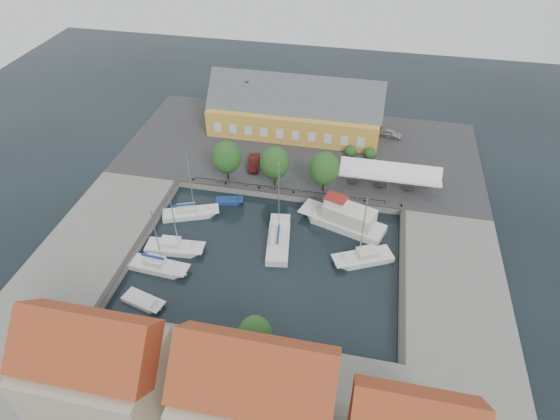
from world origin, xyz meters
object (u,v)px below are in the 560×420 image
car_red (254,163)px  west_boat_a (189,214)px  center_sailboat (279,241)px  launch_sw (143,302)px  launch_nw (229,202)px  west_boat_d (158,267)px  car_silver (390,133)px  warehouse (292,111)px  west_boat_c (174,248)px  east_boat_b (364,259)px  tent_canopy (390,173)px  trawler (345,220)px

car_red → west_boat_a: bearing=-127.6°
center_sailboat → launch_sw: center_sailboat is taller
center_sailboat → launch_nw: center_sailboat is taller
west_boat_a → west_boat_d: (-0.24, -10.18, -0.00)m
car_silver → launch_sw: bearing=158.8°
launch_sw → launch_nw: size_ratio=1.27×
center_sailboat → launch_nw: 11.01m
west_boat_a → warehouse: bearing=68.2°
west_boat_c → east_boat_b: bearing=7.3°
east_boat_b → launch_nw: (-19.58, 7.58, -0.17)m
tent_canopy → east_boat_b: bearing=-99.2°
launch_nw → car_silver: bearing=43.9°
west_boat_d → launch_sw: size_ratio=1.89×
east_boat_b → launch_sw: 26.59m
car_silver → west_boat_d: 44.03m
trawler → car_silver: bearing=77.0°
warehouse → launch_nw: (-5.25, -20.36, -4.34)m
car_silver → west_boat_a: (-26.29, -24.92, -1.39)m
center_sailboat → trawler: (7.95, 5.10, 0.65)m
car_silver → west_boat_c: (-25.91, -31.66, -1.40)m
center_sailboat → west_boat_a: 13.41m
launch_sw → trawler: bearing=40.0°
car_silver → west_boat_a: bearing=145.3°
west_boat_a → launch_nw: west_boat_a is taller
tent_canopy → launch_sw: size_ratio=2.64×
trawler → launch_nw: (-16.60, 1.71, -0.93)m
car_red → launch_nw: 8.30m
warehouse → center_sailboat: (3.40, -27.16, -4.06)m
launch_sw → launch_nw: 19.73m
warehouse → center_sailboat: center_sailboat is taller
warehouse → west_boat_d: (-9.93, -34.42, -4.16)m
trawler → west_boat_c: bearing=-156.7°
warehouse → west_boat_c: bearing=-106.7°
west_boat_a → west_boat_c: west_boat_a is taller
tent_canopy → car_silver: size_ratio=3.60×
center_sailboat → launch_nw: size_ratio=2.95×
warehouse → car_silver: warehouse is taller
car_red → launch_nw: car_red is taller
launch_nw → west_boat_d: bearing=-108.4°
car_silver → launch_nw: size_ratio=0.93×
tent_canopy → west_boat_c: west_boat_c is taller
west_boat_d → warehouse: bearing=73.9°
car_silver → car_red: size_ratio=0.88×
car_silver → center_sailboat: size_ratio=0.32×
warehouse → trawler: bearing=-62.8°
warehouse → west_boat_c: 32.61m
car_silver → west_boat_d: size_ratio=0.39×
west_boat_c → west_boat_d: size_ratio=1.02×
west_boat_c → tent_canopy: bearing=33.5°
center_sailboat → west_boat_c: (-12.71, -3.81, -0.10)m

